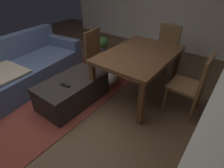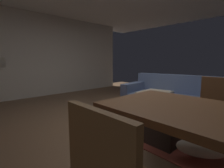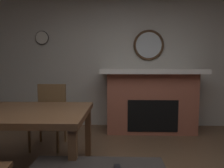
% 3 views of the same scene
% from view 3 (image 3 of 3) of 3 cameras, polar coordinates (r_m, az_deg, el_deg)
% --- Properties ---
extents(wall_back_fireplace_side, '(7.69, 0.12, 2.62)m').
position_cam_3_polar(wall_back_fireplace_side, '(3.98, 4.83, 6.61)').
color(wall_back_fireplace_side, beige).
rests_on(wall_back_fireplace_side, ground).
extents(fireplace, '(1.82, 0.76, 1.16)m').
position_cam_3_polar(fireplace, '(3.70, 11.18, -4.56)').
color(fireplace, '#9E5642').
rests_on(fireplace, ground).
extents(round_wall_mirror, '(0.60, 0.05, 0.60)m').
position_cam_3_polar(round_wall_mirror, '(3.95, 10.74, 11.16)').
color(round_wall_mirror, '#4C331E').
extents(dining_table, '(1.43, 0.97, 0.74)m').
position_cam_3_polar(dining_table, '(2.33, -25.13, -8.92)').
color(dining_table, brown).
rests_on(dining_table, ground).
extents(dining_chair_south, '(0.44, 0.44, 0.93)m').
position_cam_3_polar(dining_chair_south, '(3.15, -17.79, -7.61)').
color(dining_chair_south, brown).
rests_on(dining_chair_south, ground).
extents(wall_clock, '(0.27, 0.03, 0.27)m').
position_cam_3_polar(wall_clock, '(4.20, -19.91, 12.67)').
color(wall_clock, silver).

